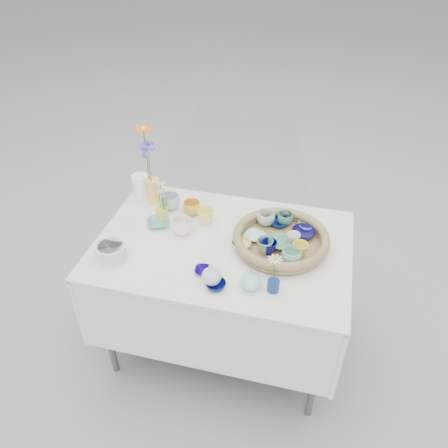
% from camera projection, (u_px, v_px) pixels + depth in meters
% --- Properties ---
extents(ground, '(80.00, 80.00, 0.00)m').
position_uv_depth(ground, '(223.00, 341.00, 2.64)').
color(ground, gray).
extents(display_table, '(1.26, 0.86, 0.77)m').
position_uv_depth(display_table, '(223.00, 341.00, 2.64)').
color(display_table, white).
rests_on(display_table, ground).
extents(wicker_tray, '(0.47, 0.47, 0.08)m').
position_uv_depth(wicker_tray, '(281.00, 240.00, 2.14)').
color(wicker_tray, olive).
rests_on(wicker_tray, display_table).
extents(tray_ceramic_0, '(0.11, 0.11, 0.03)m').
position_uv_depth(tray_ceramic_0, '(279.00, 222.00, 2.26)').
color(tray_ceramic_0, '#051C57').
rests_on(tray_ceramic_0, wicker_tray).
extents(tray_ceramic_1, '(0.14, 0.14, 0.04)m').
position_uv_depth(tray_ceramic_1, '(303.00, 233.00, 2.18)').
color(tray_ceramic_1, '#140F4B').
rests_on(tray_ceramic_1, wicker_tray).
extents(tray_ceramic_2, '(0.08, 0.08, 0.07)m').
position_uv_depth(tray_ceramic_2, '(300.00, 249.00, 2.06)').
color(tray_ceramic_2, yellow).
rests_on(tray_ceramic_2, wicker_tray).
extents(tray_ceramic_3, '(0.14, 0.14, 0.03)m').
position_uv_depth(tray_ceramic_3, '(278.00, 243.00, 2.13)').
color(tray_ceramic_3, '#49865D').
rests_on(tray_ceramic_3, wicker_tray).
extents(tray_ceramic_4, '(0.10, 0.10, 0.07)m').
position_uv_depth(tray_ceramic_4, '(265.00, 246.00, 2.07)').
color(tray_ceramic_4, '#6C9669').
rests_on(tray_ceramic_4, wicker_tray).
extents(tray_ceramic_5, '(0.13, 0.13, 0.02)m').
position_uv_depth(tray_ceramic_5, '(254.00, 236.00, 2.17)').
color(tray_ceramic_5, silver).
rests_on(tray_ceramic_5, wicker_tray).
extents(tray_ceramic_6, '(0.11, 0.11, 0.07)m').
position_uv_depth(tray_ceramic_6, '(266.00, 218.00, 2.25)').
color(tray_ceramic_6, silver).
rests_on(tray_ceramic_6, wicker_tray).
extents(tray_ceramic_7, '(0.07, 0.07, 0.06)m').
position_uv_depth(tray_ceramic_7, '(293.00, 239.00, 2.13)').
color(tray_ceramic_7, white).
rests_on(tray_ceramic_7, wicker_tray).
extents(tray_ceramic_8, '(0.09, 0.09, 0.03)m').
position_uv_depth(tray_ceramic_8, '(306.00, 225.00, 2.24)').
color(tray_ceramic_8, '#7BB0DC').
rests_on(tray_ceramic_8, wicker_tray).
extents(tray_ceramic_9, '(0.09, 0.09, 0.07)m').
position_uv_depth(tray_ceramic_9, '(269.00, 247.00, 2.07)').
color(tray_ceramic_9, '#040753').
rests_on(tray_ceramic_9, wicker_tray).
extents(tray_ceramic_10, '(0.11, 0.11, 0.03)m').
position_uv_depth(tray_ceramic_10, '(241.00, 244.00, 2.12)').
color(tray_ceramic_10, '#FDE687').
rests_on(tray_ceramic_10, wicker_tray).
extents(tray_ceramic_11, '(0.10, 0.10, 0.08)m').
position_uv_depth(tray_ceramic_11, '(292.00, 256.00, 2.01)').
color(tray_ceramic_11, '#82B5AE').
rests_on(tray_ceramic_11, wicker_tray).
extents(tray_ceramic_12, '(0.09, 0.09, 0.06)m').
position_uv_depth(tray_ceramic_12, '(285.00, 219.00, 2.26)').
color(tray_ceramic_12, '#437F61').
rests_on(tray_ceramic_12, wicker_tray).
extents(loose_ceramic_0, '(0.12, 0.12, 0.08)m').
position_uv_depth(loose_ceramic_0, '(192.00, 208.00, 2.36)').
color(loose_ceramic_0, gold).
rests_on(loose_ceramic_0, display_table).
extents(loose_ceramic_1, '(0.10, 0.10, 0.08)m').
position_uv_depth(loose_ceramic_1, '(206.00, 216.00, 2.29)').
color(loose_ceramic_1, '#F9EA62').
rests_on(loose_ceramic_1, display_table).
extents(loose_ceramic_2, '(0.16, 0.16, 0.03)m').
position_uv_depth(loose_ceramic_2, '(158.00, 223.00, 2.29)').
color(loose_ceramic_2, '#55A583').
rests_on(loose_ceramic_2, display_table).
extents(loose_ceramic_3, '(0.12, 0.12, 0.08)m').
position_uv_depth(loose_ceramic_3, '(182.00, 226.00, 2.22)').
color(loose_ceramic_3, white).
rests_on(loose_ceramic_3, display_table).
extents(loose_ceramic_4, '(0.09, 0.09, 0.02)m').
position_uv_depth(loose_ceramic_4, '(203.00, 270.00, 2.01)').
color(loose_ceramic_4, '#0D0060').
rests_on(loose_ceramic_4, display_table).
extents(loose_ceramic_5, '(0.12, 0.12, 0.08)m').
position_uv_depth(loose_ceramic_5, '(171.00, 202.00, 2.40)').
color(loose_ceramic_5, '#A2C7C2').
rests_on(loose_ceramic_5, display_table).
extents(loose_ceramic_6, '(0.10, 0.10, 0.03)m').
position_uv_depth(loose_ceramic_6, '(216.00, 285.00, 1.92)').
color(loose_ceramic_6, '#07114E').
rests_on(loose_ceramic_6, display_table).
extents(fluted_bowl, '(0.19, 0.19, 0.08)m').
position_uv_depth(fluted_bowl, '(111.00, 252.00, 2.07)').
color(fluted_bowl, silver).
rests_on(fluted_bowl, display_table).
extents(bud_vase_paleblue, '(0.11, 0.11, 0.13)m').
position_uv_depth(bud_vase_paleblue, '(211.00, 273.00, 1.91)').
color(bud_vase_paleblue, silver).
rests_on(bud_vase_paleblue, display_table).
extents(bud_vase_seafoam, '(0.12, 0.12, 0.10)m').
position_uv_depth(bud_vase_seafoam, '(251.00, 279.00, 1.90)').
color(bud_vase_seafoam, '#96EAD8').
rests_on(bud_vase_seafoam, display_table).
extents(bud_vase_cobalt, '(0.06, 0.06, 0.05)m').
position_uv_depth(bud_vase_cobalt, '(273.00, 286.00, 1.90)').
color(bud_vase_cobalt, navy).
rests_on(bud_vase_cobalt, display_table).
extents(single_daisy, '(0.09, 0.09, 0.13)m').
position_uv_depth(single_daisy, '(274.00, 269.00, 1.86)').
color(single_daisy, white).
rests_on(single_daisy, bud_vase_cobalt).
extents(tall_vase_yellow, '(0.08, 0.08, 0.14)m').
position_uv_depth(tall_vase_yellow, '(153.00, 190.00, 2.43)').
color(tall_vase_yellow, '#FEC355').
rests_on(tall_vase_yellow, display_table).
extents(gerbera, '(0.14, 0.14, 0.31)m').
position_uv_depth(gerbera, '(146.00, 155.00, 2.31)').
color(gerbera, orange).
rests_on(gerbera, tall_vase_yellow).
extents(hydrangea, '(0.10, 0.10, 0.27)m').
position_uv_depth(hydrangea, '(149.00, 165.00, 2.32)').
color(hydrangea, '#3F46C0').
rests_on(hydrangea, tall_vase_yellow).
extents(white_pitcher, '(0.16, 0.13, 0.13)m').
position_uv_depth(white_pitcher, '(141.00, 186.00, 2.49)').
color(white_pitcher, white).
rests_on(white_pitcher, display_table).
extents(daisy_cup, '(0.07, 0.07, 0.07)m').
position_uv_depth(daisy_cup, '(162.00, 213.00, 2.33)').
color(daisy_cup, '#DCCD4A').
rests_on(daisy_cup, display_table).
extents(daisy_posy, '(0.10, 0.10, 0.15)m').
position_uv_depth(daisy_posy, '(161.00, 197.00, 2.26)').
color(daisy_posy, white).
rests_on(daisy_posy, daisy_cup).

